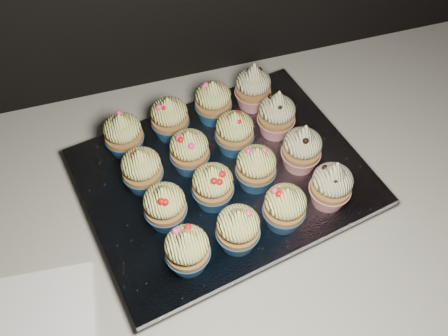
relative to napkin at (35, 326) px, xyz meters
name	(u,v)px	position (x,y,z in m)	size (l,w,h in m)	color
cabinet	(313,281)	(0.54, 0.13, -0.47)	(2.40, 0.60, 0.86)	black
worktop	(350,172)	(0.54, 0.13, -0.02)	(2.44, 0.64, 0.04)	silver
napkin	(35,326)	(0.00, 0.00, 0.00)	(0.16, 0.16, 0.00)	white
baking_tray	(224,182)	(0.32, 0.15, 0.01)	(0.40, 0.30, 0.02)	black
foil_lining	(224,176)	(0.32, 0.15, 0.03)	(0.43, 0.34, 0.01)	silver
cupcake_0	(187,250)	(0.22, 0.02, 0.07)	(0.06, 0.06, 0.08)	#1C4F86
cupcake_1	(238,229)	(0.30, 0.03, 0.07)	(0.06, 0.06, 0.08)	#1C4F86
cupcake_2	(285,207)	(0.37, 0.04, 0.07)	(0.06, 0.06, 0.08)	#1C4F86
cupcake_3	(331,185)	(0.45, 0.06, 0.07)	(0.06, 0.06, 0.10)	red
cupcake_4	(165,206)	(0.21, 0.09, 0.07)	(0.06, 0.06, 0.08)	#1C4F86
cupcake_5	(213,186)	(0.29, 0.11, 0.07)	(0.06, 0.06, 0.08)	#1C4F86
cupcake_6	(256,167)	(0.36, 0.12, 0.07)	(0.06, 0.06, 0.08)	#1C4F86
cupcake_7	(302,148)	(0.44, 0.13, 0.07)	(0.06, 0.06, 0.10)	red
cupcake_8	(142,170)	(0.19, 0.17, 0.07)	(0.06, 0.06, 0.08)	#1C4F86
cupcake_9	(189,151)	(0.27, 0.18, 0.07)	(0.06, 0.06, 0.08)	#1C4F86
cupcake_10	(235,132)	(0.35, 0.20, 0.07)	(0.06, 0.06, 0.08)	#1C4F86
cupcake_11	(277,115)	(0.43, 0.21, 0.07)	(0.06, 0.06, 0.10)	red
cupcake_12	(124,134)	(0.18, 0.25, 0.07)	(0.06, 0.06, 0.08)	#1C4F86
cupcake_13	(170,118)	(0.26, 0.26, 0.07)	(0.06, 0.06, 0.08)	#1C4F86
cupcake_14	(213,102)	(0.34, 0.27, 0.07)	(0.06, 0.06, 0.08)	#1C4F86
cupcake_15	(253,87)	(0.41, 0.28, 0.07)	(0.06, 0.06, 0.10)	red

